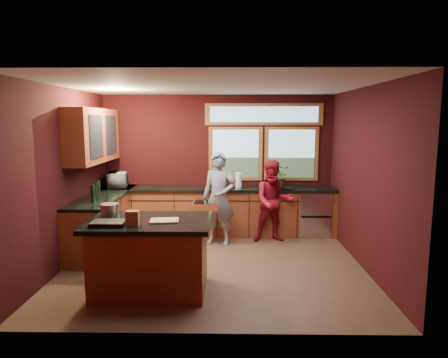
{
  "coord_description": "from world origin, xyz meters",
  "views": [
    {
      "loc": [
        0.26,
        -5.88,
        2.2
      ],
      "look_at": [
        0.15,
        0.4,
        1.28
      ],
      "focal_mm": 32.0,
      "sensor_mm": 36.0,
      "label": 1
    }
  ],
  "objects_px": {
    "person_grey": "(219,199)",
    "island": "(150,255)",
    "cutting_board": "(164,221)",
    "person_red": "(273,201)",
    "stock_pot": "(110,211)"
  },
  "relations": [
    {
      "from": "stock_pot",
      "to": "person_red",
      "type": "bearing_deg",
      "value": 41.0
    },
    {
      "from": "person_red",
      "to": "stock_pot",
      "type": "height_order",
      "value": "person_red"
    },
    {
      "from": "person_grey",
      "to": "cutting_board",
      "type": "height_order",
      "value": "person_grey"
    },
    {
      "from": "island",
      "to": "stock_pot",
      "type": "distance_m",
      "value": 0.8
    },
    {
      "from": "island",
      "to": "person_grey",
      "type": "bearing_deg",
      "value": 67.84
    },
    {
      "from": "island",
      "to": "person_red",
      "type": "distance_m",
      "value": 2.86
    },
    {
      "from": "island",
      "to": "cutting_board",
      "type": "relative_size",
      "value": 4.43
    },
    {
      "from": "cutting_board",
      "to": "stock_pot",
      "type": "bearing_deg",
      "value": 165.07
    },
    {
      "from": "island",
      "to": "person_grey",
      "type": "distance_m",
      "value": 2.21
    },
    {
      "from": "person_grey",
      "to": "stock_pot",
      "type": "xyz_separation_m",
      "value": [
        -1.37,
        -1.88,
        0.21
      ]
    },
    {
      "from": "island",
      "to": "person_red",
      "type": "relative_size",
      "value": 1.04
    },
    {
      "from": "island",
      "to": "cutting_board",
      "type": "xyz_separation_m",
      "value": [
        0.2,
        -0.05,
        0.48
      ]
    },
    {
      "from": "person_grey",
      "to": "island",
      "type": "bearing_deg",
      "value": -97.64
    },
    {
      "from": "person_grey",
      "to": "cutting_board",
      "type": "distance_m",
      "value": 2.17
    },
    {
      "from": "island",
      "to": "stock_pot",
      "type": "height_order",
      "value": "stock_pot"
    }
  ]
}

